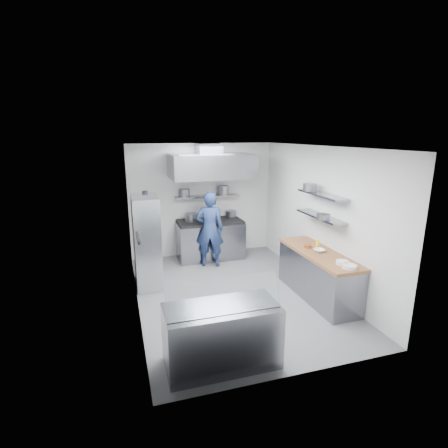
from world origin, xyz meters
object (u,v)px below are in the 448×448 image
object	(u,v)px
chef	(210,229)
display_case	(222,336)
gas_range	(210,240)
wire_rack	(147,242)

from	to	relation	value
chef	display_case	xyz separation A→B (m)	(-0.78, -3.57, -0.46)
chef	display_case	world-z (taller)	chef
chef	display_case	bearing A→B (deg)	94.35
gas_range	display_case	size ratio (longest dim) A/B	1.07
gas_range	chef	bearing A→B (deg)	-105.47
chef	display_case	distance (m)	3.69
gas_range	chef	size ratio (longest dim) A/B	0.91
gas_range	display_case	bearing A→B (deg)	-102.77
wire_rack	display_case	bearing A→B (deg)	-76.39
gas_range	display_case	world-z (taller)	gas_range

